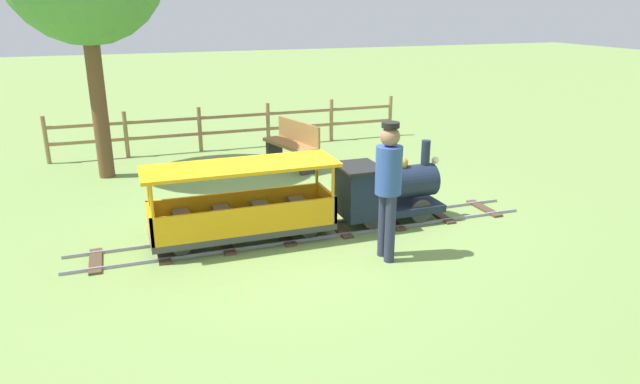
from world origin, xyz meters
TOP-DOWN VIEW (x-y plane):
  - ground_plane at (0.00, 0.00)m, footprint 60.00×60.00m
  - track at (0.00, -0.08)m, footprint 0.70×6.05m
  - locomotive at (0.00, 0.96)m, footprint 0.66×1.45m
  - passenger_car at (0.00, -0.98)m, footprint 0.76×2.35m
  - conductor_person at (1.02, 0.48)m, footprint 0.30×0.30m
  - park_bench at (-3.15, 0.63)m, footprint 1.36×0.74m
  - fence_section at (-4.86, -0.08)m, footprint 0.08×7.13m

SIDE VIEW (x-z plane):
  - ground_plane at x=0.00m, z-range 0.00..0.00m
  - track at x=0.00m, z-range 0.00..0.04m
  - park_bench at x=-3.15m, z-range 0.01..0.83m
  - passenger_car at x=0.00m, z-range -0.06..0.91m
  - fence_section at x=-4.86m, z-range 0.03..0.93m
  - locomotive at x=0.00m, z-range -0.05..1.02m
  - conductor_person at x=1.02m, z-range 0.15..1.77m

